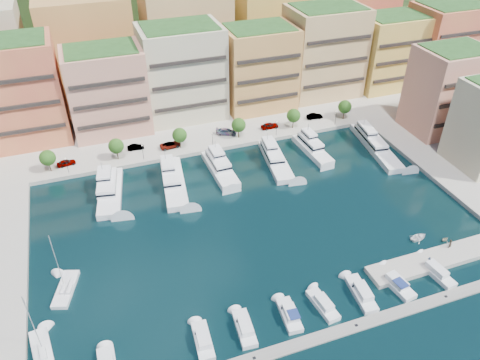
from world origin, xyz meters
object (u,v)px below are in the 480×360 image
Objects in this scene: lamppost_4 at (336,115)px; tender_3 at (445,239)px; car_4 at (270,126)px; yacht_5 at (311,147)px; person_1 at (450,244)px; tree_1 at (116,146)px; cruiser_5 at (323,305)px; tree_2 at (180,135)px; lamppost_0 at (66,163)px; yacht_4 at (275,158)px; yacht_3 at (219,166)px; yacht_2 at (173,179)px; cruiser_2 at (203,341)px; yacht_1 at (110,190)px; cruiser_8 at (435,272)px; cruiser_6 at (361,294)px; car_5 at (315,116)px; person_0 at (429,260)px; car_3 at (226,131)px; sailboat_1 at (66,290)px; tree_0 at (47,158)px; sailboat_0 at (43,353)px; car_2 at (170,145)px; cruiser_3 at (245,329)px; tree_4 at (294,116)px; cruiser_4 at (289,315)px; yacht_6 at (374,143)px; lamppost_2 at (212,137)px; lamppost_3 at (277,126)px; cruiser_7 at (395,283)px; tree_5 at (345,107)px; tender_2 at (419,237)px; tree_3 at (239,125)px; car_0 at (66,163)px; lamppost_1 at (143,150)px; car_1 at (136,147)px.

lamppost_4 is 2.53× the size of tender_3.
car_4 is at bearing 167.18° from lamppost_4.
yacht_5 reaches higher than person_1.
tree_1 is 0.75× the size of cruiser_5.
tree_2 is 28.11m from lamppost_0.
yacht_4 is at bearing -80.29° from person_1.
yacht_3 is (22.75, -11.98, -3.53)m from tree_1.
tender_3 is at bearing -135.40° from person_1.
yacht_2 is 2.74× the size of cruiser_2.
cruiser_8 is at bearing -40.29° from yacht_1.
car_5 reaches higher than cruiser_6.
yacht_3 is 51.84m from person_0.
sailboat_1 is at bearing 156.38° from car_3.
tree_0 is 0.43× the size of sailboat_0.
lamppost_0 is 0.86× the size of car_4.
person_1 is (21.96, 4.11, 1.40)m from cruiser_6.
tree_2 is at bearing 52.18° from sailboat_1.
tree_1 reaches higher than car_2.
cruiser_3 is at bearing -70.52° from yacht_1.
cruiser_2 is 1.34× the size of car_3.
cruiser_2 is at bearing -178.96° from car_3.
yacht_4 is 11.26× the size of person_0.
cruiser_4 is at bearing -115.40° from tree_4.
cruiser_3 is at bearing -140.54° from yacht_6.
cruiser_3 is at bearing -173.01° from car_3.
tree_1 is 58.48m from cruiser_2.
lamppost_2 is 29.64m from yacht_1.
car_3 is at bearing 115.25° from yacht_4.
yacht_5 is 46.65m from cruiser_8.
lamppost_3 is 0.49× the size of cruiser_7.
tree_1 is 64.00m from tree_5.
car_4 is at bearing 58.72° from cruiser_2.
cruiser_4 is 0.82× the size of cruiser_8.
tree_5 is at bearing 1.73° from lamppost_0.
cruiser_3 is at bearing 93.85° from tender_2.
tree_3 is at bearing 0.00° from tree_0.
yacht_4 is 45.00m from person_0.
lamppost_0 is 0.95× the size of car_0.
car_0 is at bearing 83.13° from sailboat_0.
lamppost_0 is 77.25m from cruiser_7.
lamppost_2 is at bearing 155.57° from car_3.
lamppost_1 is (6.00, -2.30, -0.92)m from tree_1.
tree_0 is 1.04× the size of car_2.
car_1 is at bearing -63.58° from person_1.
lamppost_4 reaches higher than tender_2.
tree_2 is 50.85m from yacht_6.
tree_3 is 72.43m from sailboat_0.
car_2 is at bearing 175.88° from lamppost_4.
yacht_5 is 1.81× the size of cruiser_7.
sailboat_1 is at bearing -119.03° from lamppost_1.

